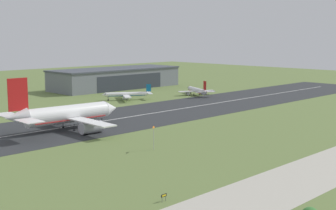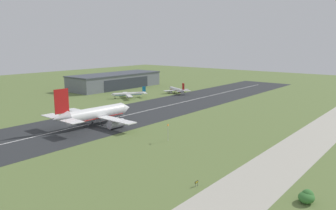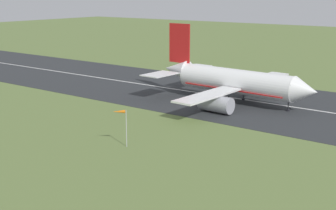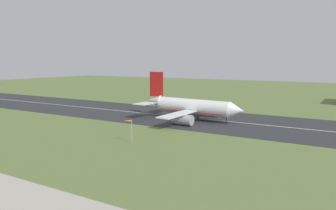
{
  "view_description": "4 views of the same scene",
  "coord_description": "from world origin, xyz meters",
  "px_view_note": "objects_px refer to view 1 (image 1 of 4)",
  "views": [
    {
      "loc": [
        -89.33,
        -28.36,
        32.27
      ],
      "look_at": [
        18.86,
        80.55,
        9.42
      ],
      "focal_mm": 50.0,
      "sensor_mm": 36.0,
      "label": 1
    },
    {
      "loc": [
        -96.87,
        -11.57,
        38.18
      ],
      "look_at": [
        11.91,
        76.92,
        11.39
      ],
      "focal_mm": 35.0,
      "sensor_mm": 36.0,
      "label": 2
    },
    {
      "loc": [
        53.6,
        7.16,
        27.25
      ],
      "look_at": [
        11.19,
        63.63,
        10.07
      ],
      "focal_mm": 50.0,
      "sensor_mm": 36.0,
      "label": 3
    },
    {
      "loc": [
        55.59,
        -7.18,
        23.58
      ],
      "look_at": [
        1.98,
        83.09,
        9.39
      ],
      "focal_mm": 35.0,
      "sensor_mm": 36.0,
      "label": 4
    }
  ],
  "objects_px": {
    "airplane_parked_west": "(197,91)",
    "windsock_pole": "(153,129)",
    "runway_sign": "(164,196)",
    "airplane_landing": "(67,115)",
    "airplane_parked_centre": "(127,94)"
  },
  "relations": [
    {
      "from": "airplane_parked_west",
      "to": "windsock_pole",
      "type": "xyz_separation_m",
      "value": [
        -101.42,
        -73.83,
        3.52
      ]
    },
    {
      "from": "windsock_pole",
      "to": "runway_sign",
      "type": "relative_size",
      "value": 4.46
    },
    {
      "from": "airplane_landing",
      "to": "airplane_parked_west",
      "type": "distance_m",
      "value": 106.71
    },
    {
      "from": "airplane_landing",
      "to": "runway_sign",
      "type": "distance_m",
      "value": 79.01
    },
    {
      "from": "airplane_parked_centre",
      "to": "runway_sign",
      "type": "distance_m",
      "value": 147.64
    },
    {
      "from": "airplane_landing",
      "to": "airplane_parked_centre",
      "type": "bearing_deg",
      "value": 34.48
    },
    {
      "from": "runway_sign",
      "to": "windsock_pole",
      "type": "bearing_deg",
      "value": 49.87
    },
    {
      "from": "airplane_parked_centre",
      "to": "windsock_pole",
      "type": "distance_m",
      "value": 106.5
    },
    {
      "from": "windsock_pole",
      "to": "runway_sign",
      "type": "distance_m",
      "value": 41.56
    },
    {
      "from": "airplane_parked_centre",
      "to": "windsock_pole",
      "type": "xyz_separation_m",
      "value": [
        -62.35,
        -86.28,
        3.3
      ]
    },
    {
      "from": "airplane_landing",
      "to": "airplane_parked_west",
      "type": "bearing_deg",
      "value": 16.8
    },
    {
      "from": "airplane_parked_centre",
      "to": "windsock_pole",
      "type": "height_order",
      "value": "airplane_parked_centre"
    },
    {
      "from": "windsock_pole",
      "to": "airplane_parked_centre",
      "type": "bearing_deg",
      "value": 54.15
    },
    {
      "from": "runway_sign",
      "to": "airplane_landing",
      "type": "bearing_deg",
      "value": 70.84
    },
    {
      "from": "airplane_parked_west",
      "to": "windsock_pole",
      "type": "distance_m",
      "value": 125.49
    }
  ]
}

